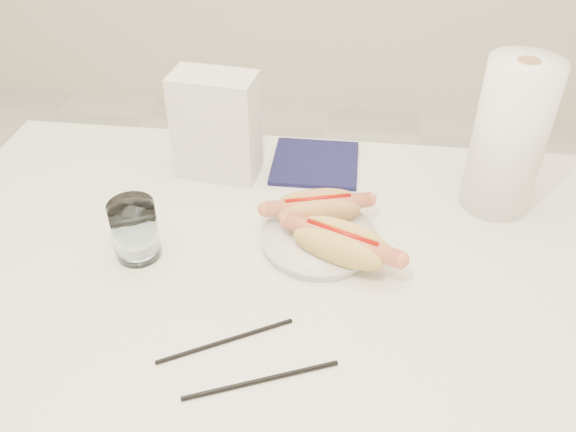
# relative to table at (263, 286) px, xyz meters

# --- Properties ---
(table) EXTENTS (1.20, 0.80, 0.75)m
(table) POSITION_rel_table_xyz_m (0.00, 0.00, 0.00)
(table) COLOR silver
(table) RESTS_ON ground
(plate) EXTENTS (0.25, 0.25, 0.02)m
(plate) POSITION_rel_table_xyz_m (0.09, 0.05, 0.07)
(plate) COLOR silver
(plate) RESTS_ON table
(hotdog_left) EXTENTS (0.18, 0.11, 0.05)m
(hotdog_left) POSITION_rel_table_xyz_m (0.08, 0.10, 0.10)
(hotdog_left) COLOR tan
(hotdog_left) RESTS_ON plate
(hotdog_right) EXTENTS (0.19, 0.13, 0.05)m
(hotdog_right) POSITION_rel_table_xyz_m (0.13, 0.01, 0.10)
(hotdog_right) COLOR #D6B353
(hotdog_right) RESTS_ON plate
(water_glass) EXTENTS (0.07, 0.07, 0.10)m
(water_glass) POSITION_rel_table_xyz_m (-0.20, -0.01, 0.11)
(water_glass) COLOR white
(water_glass) RESTS_ON table
(chopstick_near) EXTENTS (0.18, 0.11, 0.01)m
(chopstick_near) POSITION_rel_table_xyz_m (-0.02, -0.18, 0.06)
(chopstick_near) COLOR black
(chopstick_near) RESTS_ON table
(chopstick_far) EXTENTS (0.20, 0.09, 0.01)m
(chopstick_far) POSITION_rel_table_xyz_m (0.04, -0.24, 0.06)
(chopstick_far) COLOR black
(chopstick_far) RESTS_ON table
(napkin_box) EXTENTS (0.16, 0.10, 0.21)m
(napkin_box) POSITION_rel_table_xyz_m (-0.12, 0.25, 0.16)
(napkin_box) COLOR silver
(napkin_box) RESTS_ON table
(navy_napkin) EXTENTS (0.17, 0.17, 0.01)m
(navy_napkin) POSITION_rel_table_xyz_m (0.06, 0.30, 0.06)
(navy_napkin) COLOR #121138
(navy_napkin) RESTS_ON table
(paper_towel_roll) EXTENTS (0.13, 0.13, 0.28)m
(paper_towel_roll) POSITION_rel_table_xyz_m (0.40, 0.21, 0.20)
(paper_towel_roll) COLOR white
(paper_towel_roll) RESTS_ON table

